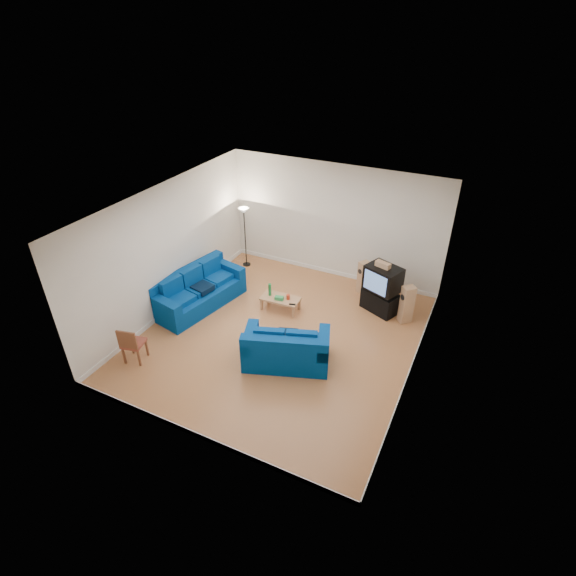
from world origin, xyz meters
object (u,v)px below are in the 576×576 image
at_px(tv_stand, 380,301).
at_px(television, 383,279).
at_px(coffee_table, 280,300).
at_px(sofa_three_seat, 197,292).
at_px(sofa_loveseat, 286,350).

bearing_deg(tv_stand, television, -54.02).
bearing_deg(tv_stand, coffee_table, -130.75).
distance_m(sofa_three_seat, sofa_loveseat, 3.21).
height_order(coffee_table, television, television).
bearing_deg(tv_stand, sofa_three_seat, -133.61).
height_order(coffee_table, tv_stand, tv_stand).
bearing_deg(sofa_loveseat, sofa_three_seat, 141.43).
xyz_separation_m(coffee_table, tv_stand, (2.26, 1.07, -0.03)).
relative_size(tv_stand, television, 0.92).
relative_size(coffee_table, tv_stand, 1.11).
height_order(tv_stand, television, television).
xyz_separation_m(sofa_three_seat, sofa_loveseat, (3.04, -1.04, -0.01)).
xyz_separation_m(sofa_loveseat, television, (1.25, 2.77, 0.61)).
bearing_deg(coffee_table, sofa_loveseat, -59.78).
relative_size(sofa_loveseat, tv_stand, 2.28).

